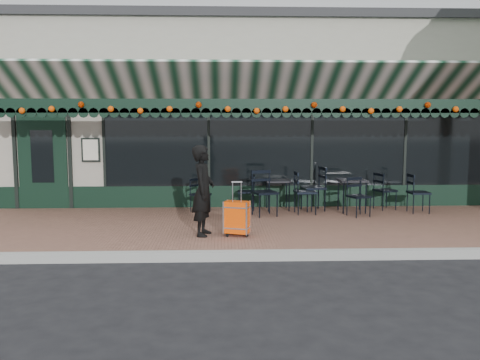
{
  "coord_description": "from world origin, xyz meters",
  "views": [
    {
      "loc": [
        -0.73,
        -7.78,
        2.17
      ],
      "look_at": [
        -0.37,
        1.6,
        1.07
      ],
      "focal_mm": 38.0,
      "sensor_mm": 36.0,
      "label": 1
    }
  ],
  "objects_px": {
    "suitcase": "(237,218)",
    "cafe_table_a": "(352,183)",
    "chair_a_right": "(385,191)",
    "chair_solo": "(200,195)",
    "chair_a_left": "(313,188)",
    "woman": "(203,191)",
    "cafe_table_b": "(278,183)",
    "chair_a_extra": "(419,193)",
    "chair_b_front": "(265,193)",
    "chair_a_front": "(359,197)",
    "chair_b_right": "(305,192)",
    "chair_b_left": "(246,192)"
  },
  "relations": [
    {
      "from": "chair_a_left",
      "to": "chair_a_extra",
      "type": "xyz_separation_m",
      "value": [
        2.26,
        -0.39,
        -0.07
      ]
    },
    {
      "from": "chair_solo",
      "to": "chair_b_right",
      "type": "bearing_deg",
      "value": -63.73
    },
    {
      "from": "chair_a_right",
      "to": "chair_a_left",
      "type": "bearing_deg",
      "value": 74.64
    },
    {
      "from": "chair_a_front",
      "to": "chair_a_extra",
      "type": "relative_size",
      "value": 0.96
    },
    {
      "from": "cafe_table_a",
      "to": "chair_a_extra",
      "type": "height_order",
      "value": "chair_a_extra"
    },
    {
      "from": "chair_b_right",
      "to": "chair_b_front",
      "type": "relative_size",
      "value": 0.95
    },
    {
      "from": "woman",
      "to": "chair_b_front",
      "type": "bearing_deg",
      "value": -24.89
    },
    {
      "from": "chair_a_left",
      "to": "chair_a_extra",
      "type": "bearing_deg",
      "value": 70.7
    },
    {
      "from": "chair_a_right",
      "to": "chair_solo",
      "type": "height_order",
      "value": "chair_a_right"
    },
    {
      "from": "chair_b_right",
      "to": "chair_solo",
      "type": "distance_m",
      "value": 2.32
    },
    {
      "from": "chair_a_right",
      "to": "chair_a_extra",
      "type": "height_order",
      "value": "chair_a_extra"
    },
    {
      "from": "woman",
      "to": "cafe_table_b",
      "type": "distance_m",
      "value": 3.01
    },
    {
      "from": "cafe_table_a",
      "to": "chair_a_extra",
      "type": "xyz_separation_m",
      "value": [
        1.43,
        -0.17,
        -0.22
      ]
    },
    {
      "from": "woman",
      "to": "chair_b_front",
      "type": "distance_m",
      "value": 2.2
    },
    {
      "from": "chair_b_left",
      "to": "chair_solo",
      "type": "height_order",
      "value": "chair_b_left"
    },
    {
      "from": "chair_b_right",
      "to": "chair_a_right",
      "type": "bearing_deg",
      "value": -78.7
    },
    {
      "from": "cafe_table_b",
      "to": "chair_a_right",
      "type": "height_order",
      "value": "chair_a_right"
    },
    {
      "from": "suitcase",
      "to": "cafe_table_a",
      "type": "relative_size",
      "value": 1.32
    },
    {
      "from": "chair_b_front",
      "to": "chair_solo",
      "type": "relative_size",
      "value": 1.31
    },
    {
      "from": "chair_b_front",
      "to": "chair_a_front",
      "type": "bearing_deg",
      "value": -22.31
    },
    {
      "from": "cafe_table_b",
      "to": "chair_b_front",
      "type": "distance_m",
      "value": 0.84
    },
    {
      "from": "chair_b_right",
      "to": "chair_solo",
      "type": "relative_size",
      "value": 1.25
    },
    {
      "from": "cafe_table_a",
      "to": "cafe_table_b",
      "type": "height_order",
      "value": "cafe_table_a"
    },
    {
      "from": "chair_b_front",
      "to": "chair_b_right",
      "type": "bearing_deg",
      "value": -5.18
    },
    {
      "from": "cafe_table_a",
      "to": "chair_b_front",
      "type": "xyz_separation_m",
      "value": [
        -1.97,
        -0.41,
        -0.16
      ]
    },
    {
      "from": "suitcase",
      "to": "cafe_table_a",
      "type": "xyz_separation_m",
      "value": [
        2.62,
        2.28,
        0.33
      ]
    },
    {
      "from": "chair_a_front",
      "to": "chair_b_left",
      "type": "bearing_deg",
      "value": 138.78
    },
    {
      "from": "woman",
      "to": "chair_a_extra",
      "type": "relative_size",
      "value": 1.83
    },
    {
      "from": "chair_a_extra",
      "to": "chair_b_front",
      "type": "distance_m",
      "value": 3.42
    },
    {
      "from": "woman",
      "to": "cafe_table_a",
      "type": "xyz_separation_m",
      "value": [
        3.21,
        2.2,
        -0.14
      ]
    },
    {
      "from": "suitcase",
      "to": "chair_b_left",
      "type": "bearing_deg",
      "value": 102.66
    },
    {
      "from": "chair_a_left",
      "to": "chair_b_front",
      "type": "xyz_separation_m",
      "value": [
        -1.15,
        -0.62,
        -0.01
      ]
    },
    {
      "from": "chair_a_front",
      "to": "chair_solo",
      "type": "distance_m",
      "value": 3.44
    },
    {
      "from": "chair_a_right",
      "to": "chair_a_front",
      "type": "bearing_deg",
      "value": 117.08
    },
    {
      "from": "cafe_table_b",
      "to": "chair_a_right",
      "type": "distance_m",
      "value": 2.46
    },
    {
      "from": "cafe_table_a",
      "to": "chair_a_extra",
      "type": "relative_size",
      "value": 0.83
    },
    {
      "from": "suitcase",
      "to": "cafe_table_b",
      "type": "relative_size",
      "value": 1.41
    },
    {
      "from": "cafe_table_a",
      "to": "cafe_table_b",
      "type": "bearing_deg",
      "value": 168.04
    },
    {
      "from": "chair_a_left",
      "to": "chair_a_right",
      "type": "distance_m",
      "value": 1.67
    },
    {
      "from": "chair_a_left",
      "to": "chair_solo",
      "type": "bearing_deg",
      "value": -98.62
    },
    {
      "from": "chair_a_left",
      "to": "chair_solo",
      "type": "xyz_separation_m",
      "value": [
        -2.53,
        -0.04,
        -0.13
      ]
    },
    {
      "from": "cafe_table_b",
      "to": "chair_b_front",
      "type": "bearing_deg",
      "value": -115.96
    },
    {
      "from": "suitcase",
      "to": "chair_b_right",
      "type": "height_order",
      "value": "suitcase"
    },
    {
      "from": "woman",
      "to": "chair_a_right",
      "type": "bearing_deg",
      "value": -48.75
    },
    {
      "from": "chair_a_extra",
      "to": "chair_solo",
      "type": "bearing_deg",
      "value": 85.27
    },
    {
      "from": "chair_a_front",
      "to": "chair_solo",
      "type": "bearing_deg",
      "value": 147.68
    },
    {
      "from": "chair_a_right",
      "to": "chair_b_left",
      "type": "xyz_separation_m",
      "value": [
        -3.16,
        0.06,
        -0.02
      ]
    },
    {
      "from": "chair_a_right",
      "to": "chair_solo",
      "type": "distance_m",
      "value": 4.2
    },
    {
      "from": "cafe_table_b",
      "to": "chair_a_extra",
      "type": "relative_size",
      "value": 0.78
    },
    {
      "from": "woman",
      "to": "chair_a_extra",
      "type": "height_order",
      "value": "woman"
    }
  ]
}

